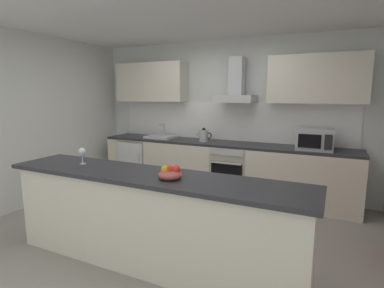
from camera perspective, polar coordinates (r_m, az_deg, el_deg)
The scene contains 16 objects.
ground at distance 3.95m, azimuth -3.06°, elevation -16.19°, with size 5.87×4.74×0.02m, color gray.
ceiling at distance 3.67m, azimuth -3.45°, elevation 23.83°, with size 5.87×4.74×0.02m, color white.
wall_back at distance 5.34m, azimuth 6.78°, elevation 5.14°, with size 5.87×0.12×2.60m, color silver.
wall_left at distance 5.25m, azimuth -27.93°, elevation 4.03°, with size 0.12×4.74×2.60m, color silver.
backsplash_tile at distance 5.28m, azimuth 6.51°, elevation 4.33°, with size 4.14×0.02×0.66m, color white.
counter_back at distance 5.13m, azimuth 5.22°, elevation -4.66°, with size 4.28×0.60×0.90m.
counter_island at distance 3.08m, azimuth -8.03°, elevation -14.00°, with size 3.12×0.64×0.94m.
upper_cabinets at distance 5.12m, azimuth 6.07°, elevation 11.80°, with size 4.23×0.32×0.70m.
oven at distance 5.03m, azimuth 7.56°, elevation -4.86°, with size 0.60×0.62×0.80m.
refrigerator at distance 5.86m, azimuth -10.02°, elevation -3.22°, with size 0.58×0.60×0.85m.
microwave at distance 4.66m, azimuth 22.26°, elevation 0.78°, with size 0.50×0.38×0.30m.
sink at distance 5.51m, azimuth -5.95°, elevation 1.40°, with size 0.50×0.40×0.26m.
kettle at distance 5.06m, azimuth 2.26°, elevation 1.60°, with size 0.29×0.15×0.24m.
range_hood at distance 5.00m, azimuth 8.36°, elevation 10.40°, with size 0.62×0.45×0.72m.
wine_glass at distance 3.49m, azimuth -20.09°, elevation -1.59°, with size 0.08×0.08×0.18m.
fruit_bowl at distance 2.73m, azimuth -4.14°, elevation -5.61°, with size 0.22×0.22×0.13m.
Camera 1 is at (1.71, -3.12, 1.70)m, focal length 28.17 mm.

